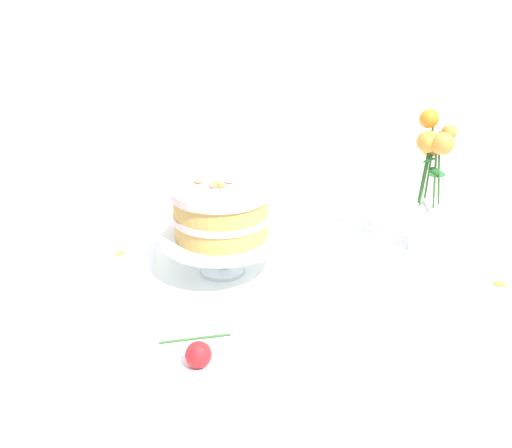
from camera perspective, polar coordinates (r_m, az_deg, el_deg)
dining_table at (r=1.33m, az=2.30°, el=-8.79°), size 1.40×1.00×0.74m
linen_napkin at (r=1.28m, az=-3.56°, el=-5.21°), size 0.37×0.37×0.00m
cake_stand at (r=1.25m, az=-3.65°, el=-1.92°), size 0.29×0.29×0.10m
layer_cake at (r=1.22m, az=-3.74°, el=1.37°), size 0.23×0.23×0.13m
flower_vase at (r=1.40m, az=18.38°, el=3.87°), size 0.10×0.12×0.37m
fallen_rose at (r=0.98m, az=-6.22°, el=-13.93°), size 0.14×0.12×0.05m
loose_petal_0 at (r=1.41m, az=-14.51°, el=-3.06°), size 0.04×0.04×0.00m
loose_petal_1 at (r=1.35m, az=25.16°, el=-5.96°), size 0.04×0.04×0.00m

